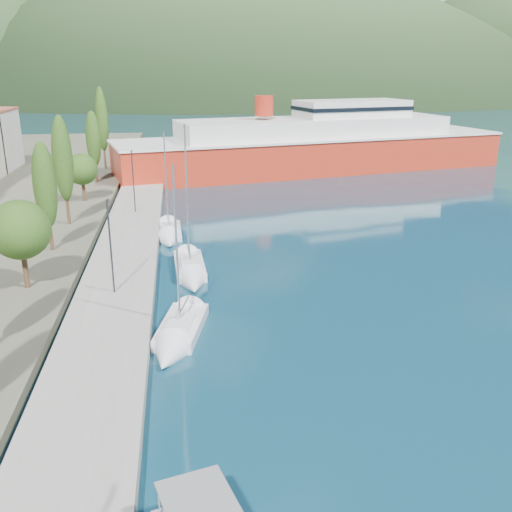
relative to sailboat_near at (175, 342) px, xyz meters
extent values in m
plane|color=#10384B|center=(5.16, 110.66, -0.29)|extent=(1400.00, 1400.00, 0.00)
cube|color=gray|center=(-3.84, 16.66, 0.11)|extent=(5.00, 88.00, 0.80)
cylinder|color=#47301E|center=(-9.67, 8.49, 1.63)|extent=(0.36, 0.36, 2.44)
sphere|color=#2C4C17|center=(-9.67, 8.49, 4.40)|extent=(3.90, 3.90, 3.90)
cylinder|color=#47301E|center=(-9.67, 16.72, 1.36)|extent=(0.30, 0.30, 1.90)
ellipsoid|color=#2C4C17|center=(-9.67, 16.72, 5.66)|extent=(1.80, 1.80, 6.72)
cylinder|color=#47301E|center=(-9.67, 24.67, 1.50)|extent=(0.30, 0.30, 2.19)
ellipsoid|color=#2C4C17|center=(-9.67, 24.67, 6.49)|extent=(1.80, 1.80, 7.77)
cylinder|color=#47301E|center=(-9.67, 34.33, 1.46)|extent=(0.36, 0.36, 2.10)
sphere|color=#2C4C17|center=(-9.67, 34.33, 3.86)|extent=(3.37, 3.37, 3.37)
cylinder|color=#47301E|center=(-9.67, 45.00, 1.38)|extent=(0.30, 0.30, 1.94)
ellipsoid|color=#2C4C17|center=(-9.67, 45.00, 5.78)|extent=(1.80, 1.80, 6.87)
cylinder|color=#47301E|center=(-9.67, 54.97, 1.65)|extent=(0.30, 0.30, 2.49)
ellipsoid|color=#2C4C17|center=(-9.67, 54.97, 7.30)|extent=(1.80, 1.80, 8.81)
cylinder|color=#2D2D33|center=(-3.84, 6.60, 3.51)|extent=(0.12, 0.12, 6.00)
cube|color=#2D2D33|center=(-3.84, 6.85, 6.51)|extent=(0.15, 0.50, 0.12)
cylinder|color=#2D2D33|center=(-3.84, 28.21, 3.51)|extent=(0.12, 0.12, 6.00)
cube|color=#2D2D33|center=(-3.84, 28.46, 6.51)|extent=(0.15, 0.50, 0.12)
cube|color=slate|center=(0.77, -14.59, 2.06)|extent=(2.70, 2.98, 0.09)
cube|color=silver|center=(0.41, 1.77, -0.05)|extent=(3.40, 5.80, 0.87)
cube|color=silver|center=(0.33, 1.42, 0.53)|extent=(1.79, 2.42, 0.34)
cylinder|color=silver|center=(0.33, 1.42, 4.97)|extent=(0.12, 0.12, 9.18)
cone|color=silver|center=(-0.38, -1.61, -0.05)|extent=(2.74, 2.97, 2.22)
cube|color=silver|center=(1.14, 12.42, -0.06)|extent=(2.38, 6.03, 0.84)
cube|color=silver|center=(1.16, 12.02, 0.50)|extent=(1.38, 2.43, 0.33)
cylinder|color=silver|center=(1.16, 12.02, 5.49)|extent=(0.12, 0.12, 10.26)
cone|color=silver|center=(1.29, 8.62, -0.06)|extent=(2.26, 2.86, 2.14)
cube|color=silver|center=(-0.51, 22.21, -0.05)|extent=(2.38, 5.15, 0.87)
cube|color=silver|center=(-0.50, 21.87, 0.53)|extent=(1.40, 2.07, 0.34)
cylinder|color=silver|center=(-0.50, 21.87, 4.74)|extent=(0.12, 0.12, 8.71)
cone|color=silver|center=(-0.41, 18.96, -0.05)|extent=(2.30, 2.44, 2.23)
cube|color=#B42A16|center=(20.39, 53.19, 1.87)|extent=(58.29, 24.04, 5.51)
cube|color=silver|center=(20.39, 53.19, 4.63)|extent=(58.76, 24.47, 0.30)
cube|color=silver|center=(20.39, 53.19, 5.81)|extent=(40.58, 18.20, 2.95)
cube|color=silver|center=(26.15, 54.49, 8.47)|extent=(17.20, 10.65, 2.36)
cylinder|color=#B42A16|center=(12.71, 51.46, 9.16)|extent=(2.56, 2.56, 2.76)
camera|label=1|loc=(0.60, -28.57, 14.46)|focal=40.00mm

